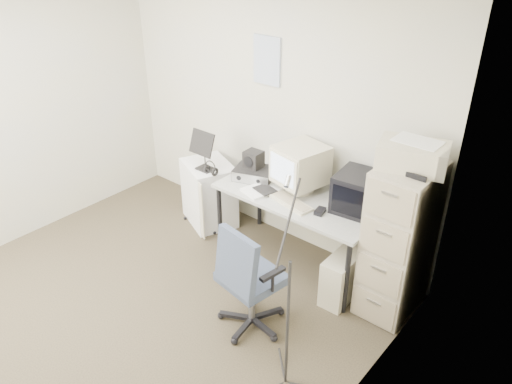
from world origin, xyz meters
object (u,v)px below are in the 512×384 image
Objects in this scene: filing_cabinet at (399,241)px; side_cart at (209,193)px; desk at (297,230)px; office_chair at (252,276)px.

side_cart is (-2.10, -0.02, -0.31)m from filing_cabinet.
desk is 0.92m from office_chair.
desk is at bearing 22.93° from side_cart.
filing_cabinet is 1.34× the size of office_chair.
side_cart is (-1.36, 0.90, -0.15)m from office_chair.
office_chair reaches higher than desk.
side_cart is at bearing 155.04° from office_chair.
office_chair is at bearing -128.93° from filing_cabinet.
desk is at bearing -178.19° from filing_cabinet.
side_cart is (-1.15, 0.01, -0.03)m from desk.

